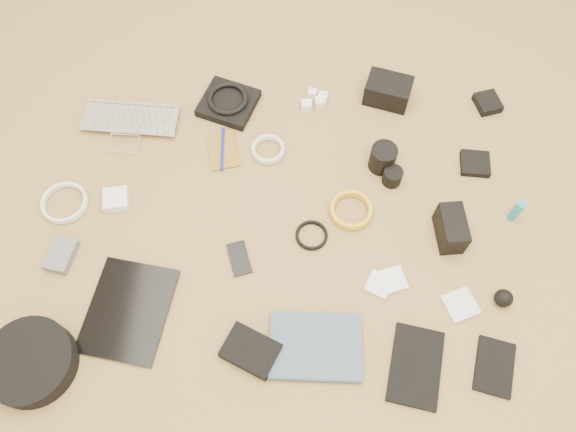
{
  "coord_description": "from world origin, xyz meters",
  "views": [
    {
      "loc": [
        0.06,
        -0.72,
        1.49
      ],
      "look_at": [
        0.03,
        0.02,
        0.02
      ],
      "focal_mm": 35.0,
      "sensor_mm": 36.0,
      "label": 1
    }
  ],
  "objects_px": {
    "laptop": "(128,131)",
    "dslr_camera": "(388,91)",
    "tablet": "(129,310)",
    "phone": "(239,258)",
    "paperback": "(315,382)",
    "headphone_case": "(31,362)"
  },
  "relations": [
    {
      "from": "laptop",
      "to": "dslr_camera",
      "type": "relative_size",
      "value": 2.14
    },
    {
      "from": "tablet",
      "to": "phone",
      "type": "bearing_deg",
      "value": 38.61
    },
    {
      "from": "tablet",
      "to": "paperback",
      "type": "bearing_deg",
      "value": -9.65
    },
    {
      "from": "laptop",
      "to": "tablet",
      "type": "relative_size",
      "value": 1.12
    },
    {
      "from": "laptop",
      "to": "tablet",
      "type": "bearing_deg",
      "value": -77.45
    },
    {
      "from": "laptop",
      "to": "headphone_case",
      "type": "height_order",
      "value": "headphone_case"
    },
    {
      "from": "headphone_case",
      "to": "paperback",
      "type": "xyz_separation_m",
      "value": [
        0.73,
        -0.02,
        -0.02
      ]
    },
    {
      "from": "dslr_camera",
      "to": "tablet",
      "type": "relative_size",
      "value": 0.52
    },
    {
      "from": "phone",
      "to": "paperback",
      "type": "xyz_separation_m",
      "value": [
        0.22,
        -0.34,
        0.01
      ]
    },
    {
      "from": "dslr_camera",
      "to": "headphone_case",
      "type": "relative_size",
      "value": 0.63
    },
    {
      "from": "laptop",
      "to": "paperback",
      "type": "bearing_deg",
      "value": -48.28
    },
    {
      "from": "laptop",
      "to": "paperback",
      "type": "distance_m",
      "value": 0.98
    },
    {
      "from": "dslr_camera",
      "to": "laptop",
      "type": "bearing_deg",
      "value": -152.96
    },
    {
      "from": "phone",
      "to": "paperback",
      "type": "relative_size",
      "value": 0.43
    },
    {
      "from": "phone",
      "to": "headphone_case",
      "type": "distance_m",
      "value": 0.6
    },
    {
      "from": "dslr_camera",
      "to": "phone",
      "type": "xyz_separation_m",
      "value": [
        -0.44,
        -0.59,
        -0.04
      ]
    },
    {
      "from": "phone",
      "to": "laptop",
      "type": "bearing_deg",
      "value": 114.61
    },
    {
      "from": "phone",
      "to": "headphone_case",
      "type": "xyz_separation_m",
      "value": [
        -0.51,
        -0.32,
        0.03
      ]
    },
    {
      "from": "tablet",
      "to": "headphone_case",
      "type": "bearing_deg",
      "value": -136.24
    },
    {
      "from": "laptop",
      "to": "phone",
      "type": "distance_m",
      "value": 0.58
    },
    {
      "from": "laptop",
      "to": "headphone_case",
      "type": "bearing_deg",
      "value": -96.28
    },
    {
      "from": "laptop",
      "to": "paperback",
      "type": "xyz_separation_m",
      "value": [
        0.61,
        -0.76,
        -0.0
      ]
    }
  ]
}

